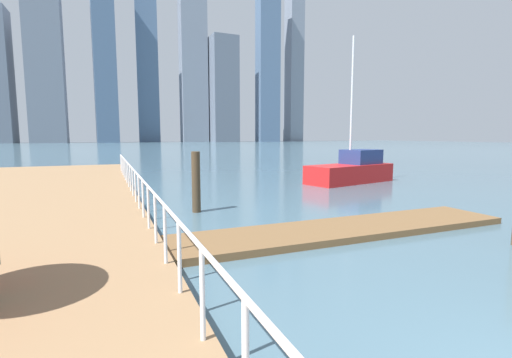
{
  "coord_description": "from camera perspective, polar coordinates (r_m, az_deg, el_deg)",
  "views": [
    {
      "loc": [
        -4.06,
        -1.02,
        2.65
      ],
      "look_at": [
        -0.9,
        6.61,
        1.67
      ],
      "focal_mm": 25.51,
      "sensor_mm": 36.0,
      "label": 1
    }
  ],
  "objects": [
    {
      "name": "skyline_tower_6",
      "position": [
        174.16,
        1.85,
        17.35
      ],
      "size": [
        10.04,
        8.44,
        69.27
      ],
      "primitive_type": "cube",
      "rotation": [
        0.0,
        0.0,
        -0.07
      ],
      "color": "slate",
      "rests_on": "ground_plane"
    },
    {
      "name": "skyline_tower_7",
      "position": [
        188.23,
        6.0,
        19.71
      ],
      "size": [
        6.99,
        7.9,
        89.86
      ],
      "primitive_type": "cube",
      "rotation": [
        0.0,
        0.0,
        -0.0
      ],
      "color": "gray",
      "rests_on": "ground_plane"
    },
    {
      "name": "skyline_tower_1",
      "position": [
        165.5,
        -30.21,
        16.64
      ],
      "size": [
        12.63,
        13.15,
        67.14
      ],
      "primitive_type": "cube",
      "rotation": [
        0.0,
        0.0,
        0.01
      ],
      "color": "slate",
      "rests_on": "ground_plane"
    },
    {
      "name": "dock_piling_3",
      "position": [
        12.77,
        -9.38,
        -0.47
      ],
      "size": [
        0.3,
        0.3,
        2.12
      ],
      "primitive_type": "cylinder",
      "color": "#473826",
      "rests_on": "ground_plane"
    },
    {
      "name": "boardwalk_railing",
      "position": [
        11.13,
        -17.66,
        -0.97
      ],
      "size": [
        0.06,
        27.82,
        1.08
      ],
      "color": "white",
      "rests_on": "boardwalk"
    },
    {
      "name": "moored_boat_1",
      "position": [
        21.54,
        14.8,
        1.43
      ],
      "size": [
        5.79,
        3.19,
        8.1
      ],
      "color": "red",
      "rests_on": "ground_plane"
    },
    {
      "name": "skyline_tower_3",
      "position": [
        176.91,
        -16.8,
        19.59
      ],
      "size": [
        9.93,
        13.58,
        85.5
      ],
      "primitive_type": "cube",
      "rotation": [
        0.0,
        0.0,
        -0.08
      ],
      "color": "slate",
      "rests_on": "ground_plane"
    },
    {
      "name": "skyline_tower_2",
      "position": [
        161.73,
        -22.69,
        17.3
      ],
      "size": [
        8.66,
        9.37,
        67.26
      ],
      "primitive_type": "cube",
      "rotation": [
        0.0,
        0.0,
        0.05
      ],
      "color": "slate",
      "rests_on": "ground_plane"
    },
    {
      "name": "ground_plane",
      "position": [
        21.57,
        -11.53,
        -0.42
      ],
      "size": [
        300.0,
        300.0,
        0.0
      ],
      "primitive_type": "plane",
      "color": "#476675"
    },
    {
      "name": "floating_dock",
      "position": [
        10.28,
        12.69,
        -7.81
      ],
      "size": [
        10.45,
        2.0,
        0.18
      ],
      "primitive_type": "cube",
      "color": "brown",
      "rests_on": "ground_plane"
    },
    {
      "name": "skyline_tower_4",
      "position": [
        172.65,
        -9.87,
        20.76
      ],
      "size": [
        11.55,
        7.21,
        89.33
      ],
      "primitive_type": "cube",
      "rotation": [
        0.0,
        0.0,
        0.01
      ],
      "color": "gray",
      "rests_on": "ground_plane"
    },
    {
      "name": "skyline_tower_5",
      "position": [
        167.35,
        -5.22,
        13.69
      ],
      "size": [
        11.79,
        12.66,
        45.78
      ],
      "primitive_type": "cube",
      "rotation": [
        0.0,
        0.0,
        0.04
      ],
      "color": "slate",
      "rests_on": "ground_plane"
    }
  ]
}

